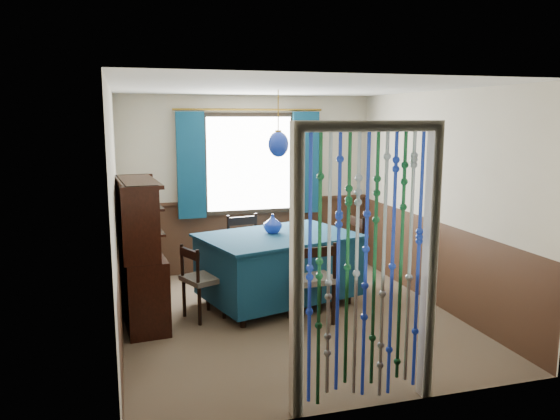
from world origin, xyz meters
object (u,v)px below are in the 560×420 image
object	(u,v)px
chair_near	(312,280)
bowl_shelf	(146,228)
chair_far	(247,250)
chair_left	(201,279)
dining_table	(278,264)
chair_right	(344,251)
pendant_lamp	(278,144)
vase_table	(273,224)
vase_sideboard	(144,235)
sideboard	(141,272)

from	to	relation	value
chair_near	bowl_shelf	world-z (taller)	bowl_shelf
chair_far	chair_left	world-z (taller)	chair_far
chair_left	dining_table	bearing A→B (deg)	80.38
chair_right	bowl_shelf	distance (m)	2.61
pendant_lamp	vase_table	distance (m)	0.96
dining_table	pendant_lamp	xyz separation A→B (m)	(-0.00, 0.00, 1.42)
chair_near	vase_sideboard	bearing A→B (deg)	147.61
dining_table	chair_far	world-z (taller)	chair_far
vase_table	chair_right	bearing A→B (deg)	7.24
pendant_lamp	vase_sideboard	xyz separation A→B (m)	(-1.52, 0.20, -1.02)
chair_near	vase_table	size ratio (longest dim) A/B	4.36
chair_far	chair_left	xyz separation A→B (m)	(-0.73, -0.98, -0.05)
dining_table	chair_left	xyz separation A→B (m)	(-0.94, -0.23, -0.04)
dining_table	pendant_lamp	size ratio (longest dim) A/B	2.66
vase_table	sideboard	bearing A→B (deg)	-170.83
pendant_lamp	vase_table	size ratio (longest dim) A/B	3.63
chair_far	chair_right	bearing A→B (deg)	148.63
chair_far	vase_table	distance (m)	0.80
chair_right	bowl_shelf	world-z (taller)	bowl_shelf
dining_table	chair_left	distance (m)	0.97
vase_sideboard	chair_far	bearing A→B (deg)	22.73
chair_near	chair_far	xyz separation A→B (m)	(-0.40, 1.44, 0.02)
sideboard	chair_left	bearing A→B (deg)	-13.82
chair_near	chair_right	distance (m)	1.19
chair_near	vase_sideboard	size ratio (longest dim) A/B	4.36
bowl_shelf	vase_sideboard	xyz separation A→B (m)	(0.00, 0.65, -0.21)
chair_far	bowl_shelf	xyz separation A→B (m)	(-1.30, -1.19, 0.59)
chair_right	pendant_lamp	xyz separation A→B (m)	(-0.93, -0.24, 1.38)
vase_table	dining_table	bearing A→B (deg)	-72.75
sideboard	vase_sideboard	world-z (taller)	sideboard
bowl_shelf	vase_sideboard	world-z (taller)	bowl_shelf
chair_left	bowl_shelf	distance (m)	0.89
chair_near	bowl_shelf	size ratio (longest dim) A/B	4.12
chair_left	vase_table	bearing A→B (deg)	87.56
chair_left	pendant_lamp	bearing A→B (deg)	80.38
chair_far	chair_left	bearing A→B (deg)	45.90
chair_far	pendant_lamp	world-z (taller)	pendant_lamp
chair_far	chair_left	size ratio (longest dim) A/B	1.13
dining_table	chair_left	size ratio (longest dim) A/B	2.41
vase_table	bowl_shelf	world-z (taller)	bowl_shelf
chair_left	pendant_lamp	size ratio (longest dim) A/B	1.11
chair_left	chair_right	world-z (taller)	chair_right
chair_near	chair_far	distance (m)	1.49
vase_table	pendant_lamp	bearing A→B (deg)	-72.75
pendant_lamp	chair_right	bearing A→B (deg)	14.40
chair_near	chair_right	xyz separation A→B (m)	(0.75, 0.93, 0.04)
chair_left	chair_near	bearing A→B (deg)	44.53
dining_table	vase_table	size ratio (longest dim) A/B	9.66
chair_near	sideboard	distance (m)	1.85
chair_left	chair_right	distance (m)	1.94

